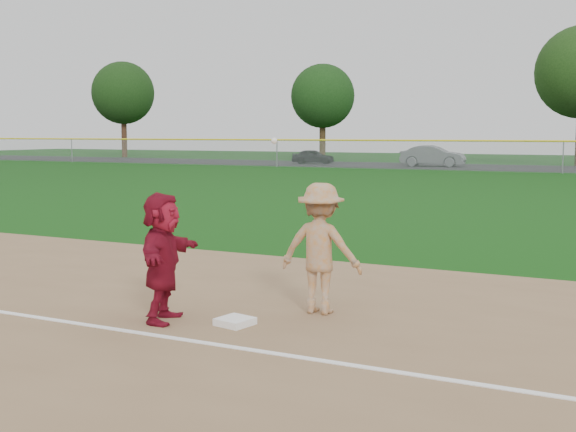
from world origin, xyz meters
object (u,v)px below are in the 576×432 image
at_px(car_mid, 433,156).
at_px(base_runner, 163,257).
at_px(car_left, 313,156).
at_px(first_base, 235,321).

bearing_deg(car_mid, base_runner, -174.62).
bearing_deg(car_left, car_mid, -103.09).
bearing_deg(first_base, car_left, 113.21).
bearing_deg(base_runner, car_left, 6.34).
relative_size(first_base, base_runner, 0.24).
height_order(base_runner, car_left, base_runner).
distance_m(first_base, car_left, 49.95).
distance_m(first_base, car_mid, 46.49).
bearing_deg(car_left, base_runner, -168.52).
distance_m(base_runner, car_left, 49.81).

